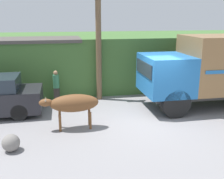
{
  "coord_description": "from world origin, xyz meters",
  "views": [
    {
      "loc": [
        -3.35,
        -9.2,
        4.0
      ],
      "look_at": [
        -1.46,
        0.5,
        1.22
      ],
      "focal_mm": 42.0,
      "sensor_mm": 36.0,
      "label": 1
    }
  ],
  "objects_px": {
    "brown_cow": "(73,104)",
    "utility_pole": "(99,41)",
    "pedestrian_on_hill": "(56,85)",
    "cargo_truck": "(218,68)",
    "roadside_rock": "(11,143)"
  },
  "relations": [
    {
      "from": "brown_cow",
      "to": "utility_pole",
      "type": "bearing_deg",
      "value": 60.85
    },
    {
      "from": "cargo_truck",
      "to": "utility_pole",
      "type": "height_order",
      "value": "utility_pole"
    },
    {
      "from": "pedestrian_on_hill",
      "to": "cargo_truck",
      "type": "bearing_deg",
      "value": -174.84
    },
    {
      "from": "pedestrian_on_hill",
      "to": "brown_cow",
      "type": "bearing_deg",
      "value": 121.47
    },
    {
      "from": "brown_cow",
      "to": "pedestrian_on_hill",
      "type": "height_order",
      "value": "pedestrian_on_hill"
    },
    {
      "from": "brown_cow",
      "to": "pedestrian_on_hill",
      "type": "relative_size",
      "value": 1.36
    },
    {
      "from": "roadside_rock",
      "to": "cargo_truck",
      "type": "bearing_deg",
      "value": 17.29
    },
    {
      "from": "cargo_truck",
      "to": "brown_cow",
      "type": "distance_m",
      "value": 6.64
    },
    {
      "from": "brown_cow",
      "to": "roadside_rock",
      "type": "height_order",
      "value": "brown_cow"
    },
    {
      "from": "cargo_truck",
      "to": "pedestrian_on_hill",
      "type": "relative_size",
      "value": 4.13
    },
    {
      "from": "cargo_truck",
      "to": "pedestrian_on_hill",
      "type": "xyz_separation_m",
      "value": [
        -7.1,
        1.93,
        -0.91
      ]
    },
    {
      "from": "cargo_truck",
      "to": "roadside_rock",
      "type": "distance_m",
      "value": 8.97
    },
    {
      "from": "pedestrian_on_hill",
      "to": "roadside_rock",
      "type": "relative_size",
      "value": 2.87
    },
    {
      "from": "pedestrian_on_hill",
      "to": "utility_pole",
      "type": "bearing_deg",
      "value": -155.93
    },
    {
      "from": "cargo_truck",
      "to": "pedestrian_on_hill",
      "type": "bearing_deg",
      "value": 161.44
    }
  ]
}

